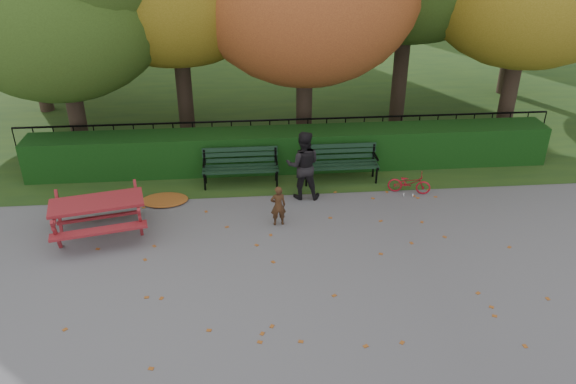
{
  "coord_description": "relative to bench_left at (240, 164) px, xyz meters",
  "views": [
    {
      "loc": [
        -1.22,
        -8.45,
        6.17
      ],
      "look_at": [
        -0.37,
        1.28,
        1.0
      ],
      "focal_mm": 35.0,
      "sensor_mm": 36.0,
      "label": 1
    }
  ],
  "objects": [
    {
      "name": "grass_strip",
      "position": [
        1.3,
        10.3,
        -0.51
      ],
      "size": [
        90.0,
        90.0,
        0.0
      ],
      "primitive_type": "plane",
      "color": "#1F3B18",
      "rests_on": "ground"
    },
    {
      "name": "bench_right",
      "position": [
        2.4,
        0.0,
        0.0
      ],
      "size": [
        1.8,
        0.57,
        0.88
      ],
      "color": "black",
      "rests_on": "ground"
    },
    {
      "name": "iron_fence",
      "position": [
        1.3,
        1.6,
        0.02
      ],
      "size": [
        14.0,
        0.04,
        1.02
      ],
      "color": "black",
      "rests_on": "ground"
    },
    {
      "name": "bench_left",
      "position": [
        0.0,
        0.0,
        0.0
      ],
      "size": [
        1.8,
        0.57,
        0.88
      ],
      "color": "black",
      "rests_on": "ground"
    },
    {
      "name": "hedge",
      "position": [
        1.3,
        0.8,
        -0.02
      ],
      "size": [
        13.0,
        0.9,
        1.0
      ],
      "primitive_type": "cube",
      "color": "black",
      "rests_on": "ground"
    },
    {
      "name": "picnic_table",
      "position": [
        -2.88,
        -2.07,
        0.09
      ],
      "size": [
        2.09,
        1.81,
        0.89
      ],
      "rotation": [
        0.0,
        0.0,
        0.21
      ],
      "color": "maroon",
      "rests_on": "ground"
    },
    {
      "name": "adult",
      "position": [
        1.41,
        -0.8,
        0.28
      ],
      "size": [
        0.84,
        0.69,
        1.61
      ],
      "primitive_type": "imported",
      "rotation": [
        0.0,
        0.0,
        3.03
      ],
      "color": "black",
      "rests_on": "ground"
    },
    {
      "name": "ground",
      "position": [
        1.3,
        -3.7,
        -0.52
      ],
      "size": [
        90.0,
        90.0,
        0.0
      ],
      "primitive_type": "plane",
      "color": "slate",
      "rests_on": "ground"
    },
    {
      "name": "leaf_pile",
      "position": [
        -1.75,
        -0.75,
        -0.48
      ],
      "size": [
        1.18,
        0.91,
        0.07
      ],
      "primitive_type": "ellipsoid",
      "rotation": [
        0.0,
        0.0,
        -0.17
      ],
      "color": "brown",
      "rests_on": "ground"
    },
    {
      "name": "bicycle",
      "position": [
        3.9,
        -0.82,
        -0.26
      ],
      "size": [
        1.04,
        0.61,
        0.51
      ],
      "primitive_type": "imported",
      "rotation": [
        0.0,
        0.0,
        1.28
      ],
      "color": "#A80F20",
      "rests_on": "ground"
    },
    {
      "name": "leaf_scatter",
      "position": [
        1.3,
        -3.4,
        -0.51
      ],
      "size": [
        9.0,
        5.7,
        0.01
      ],
      "primitive_type": null,
      "color": "brown",
      "rests_on": "ground"
    },
    {
      "name": "child",
      "position": [
        0.76,
        -1.98,
        -0.07
      ],
      "size": [
        0.35,
        0.25,
        0.9
      ],
      "primitive_type": "imported",
      "rotation": [
        0.0,
        0.0,
        3.24
      ],
      "color": "#3E2514",
      "rests_on": "ground"
    }
  ]
}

